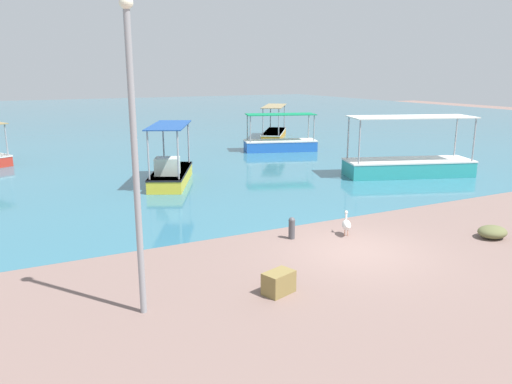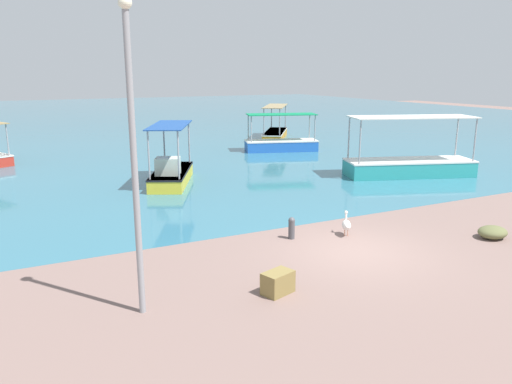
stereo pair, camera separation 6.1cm
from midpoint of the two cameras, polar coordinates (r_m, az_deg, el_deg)
name	(u,v)px [view 1 (the left image)]	position (r m, az deg, el deg)	size (l,w,h in m)	color
ground	(356,251)	(15.32, 11.28, -6.67)	(120.00, 120.00, 0.00)	#7D635C
harbor_water	(92,119)	(60.15, -18.22, 7.93)	(110.00, 90.00, 0.00)	#326D81
fishing_boat_near_right	(171,172)	(24.15, -9.81, 2.30)	(3.44, 4.93, 2.81)	gold
fishing_boat_far_right	(408,164)	(26.88, 16.94, 3.06)	(6.80, 4.01, 3.04)	teal
fishing_boat_outer	(274,132)	(40.42, 2.05, 6.85)	(4.53, 5.66, 2.60)	orange
fishing_boat_near_left	(280,143)	(33.98, 2.73, 5.61)	(5.11, 3.04, 2.48)	blue
pelican	(346,224)	(16.59, 10.20, -3.67)	(0.51, 0.75, 0.80)	#E0997A
lamp_post	(134,148)	(10.63, -13.89, 4.92)	(0.28, 0.28, 6.67)	gray
mooring_bollard	(292,227)	(16.05, 4.00, -4.03)	(0.22, 0.22, 0.72)	#47474C
net_pile	(492,232)	(17.84, 25.31, -4.15)	(0.98, 0.83, 0.40)	#64673E
cargo_crate	(279,283)	(12.25, 2.46, -10.30)	(0.76, 0.48, 0.55)	olive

